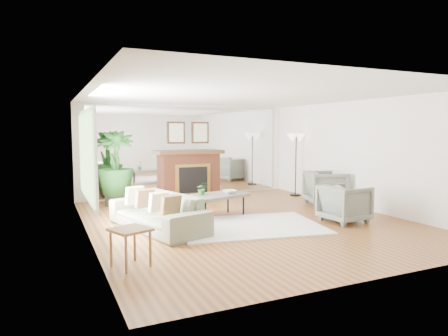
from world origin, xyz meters
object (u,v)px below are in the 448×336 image
coffee_table (217,196)px  armchair_back (326,188)px  floor_lamp (296,143)px  sofa (158,212)px  potted_ficus (115,166)px  fireplace (191,173)px  side_table (130,235)px  armchair_front (344,203)px

coffee_table → armchair_back: (2.98, 0.23, -0.03)m
coffee_table → floor_lamp: 3.67m
coffee_table → sofa: bearing=-160.2°
armchair_back → floor_lamp: floor_lamp is taller
coffee_table → sofa: 1.50m
potted_ficus → floor_lamp: size_ratio=1.05×
sofa → floor_lamp: 5.13m
fireplace → side_table: fireplace is taller
armchair_front → armchair_back: bearing=-31.5°
coffee_table → sofa: sofa is taller
floor_lamp → coffee_table: bearing=-151.5°
sofa → potted_ficus: bearing=170.8°
potted_ficus → floor_lamp: (4.79, -0.55, 0.51)m
armchair_front → potted_ficus: 5.32m
armchair_back → floor_lamp: size_ratio=0.53×
side_table → potted_ficus: size_ratio=0.33×
side_table → potted_ficus: 4.63m
armchair_back → side_table: size_ratio=1.53×
sofa → potted_ficus: size_ratio=1.24×
armchair_front → side_table: (-4.38, -0.91, 0.07)m
armchair_back → potted_ficus: (-4.68, 2.00, 0.55)m
armchair_back → floor_lamp: (0.11, 1.45, 1.06)m
armchair_back → potted_ficus: potted_ficus is taller
potted_ficus → floor_lamp: potted_ficus is taller
side_table → fireplace: bearing=62.5°
side_table → armchair_back: bearing=26.1°
side_table → potted_ficus: potted_ficus is taller
coffee_table → armchair_back: size_ratio=1.49×
armchair_back → armchair_front: size_ratio=1.12×
sofa → armchair_front: (3.53, -0.92, 0.04)m
fireplace → armchair_back: (2.59, -2.52, -0.25)m
potted_ficus → fireplace: bearing=13.9°
fireplace → sofa: size_ratio=0.92×
fireplace → potted_ficus: 2.18m
armchair_front → floor_lamp: 3.43m
armchair_front → potted_ficus: potted_ficus is taller
armchair_back → potted_ficus: size_ratio=0.50×
sofa → potted_ficus: potted_ficus is taller
armchair_back → sofa: bearing=117.8°
coffee_table → armchair_front: size_ratio=1.67×
floor_lamp → armchair_front: bearing=-107.4°
potted_ficus → armchair_back: bearing=-23.1°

